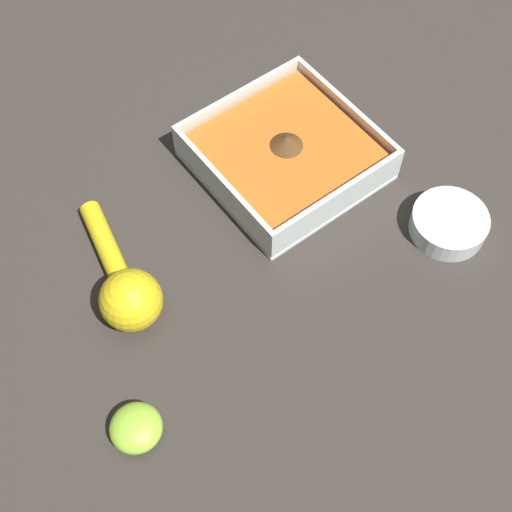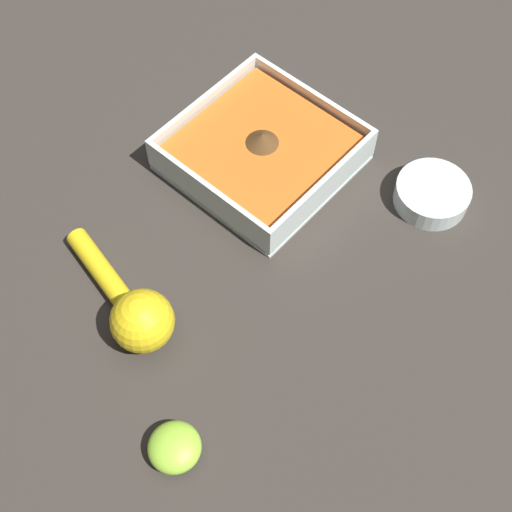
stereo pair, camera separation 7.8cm
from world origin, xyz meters
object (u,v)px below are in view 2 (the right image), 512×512
square_dish (262,153)px  lemon_squeezer (135,312)px  spice_bowl (432,194)px  lemon_half (175,447)px

square_dish → lemon_squeezer: bearing=-169.7°
square_dish → lemon_squeezer: 0.26m
square_dish → spice_bowl: size_ratio=2.21×
spice_bowl → lemon_squeezer: bearing=157.6°
lemon_squeezer → lemon_half: lemon_squeezer is taller
spice_bowl → lemon_half: bearing=178.0°
square_dish → spice_bowl: (0.09, -0.19, -0.01)m
square_dish → spice_bowl: square_dish is taller
spice_bowl → lemon_squeezer: lemon_squeezer is taller
spice_bowl → lemon_half: lemon_half is taller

